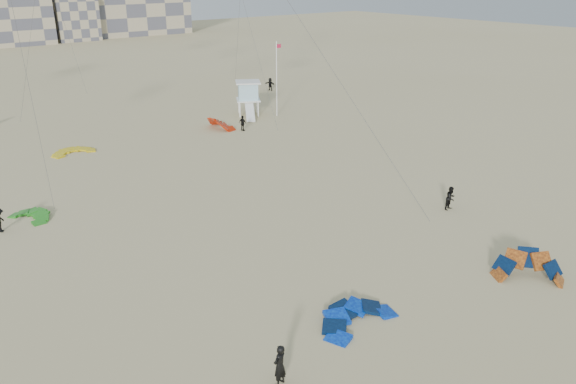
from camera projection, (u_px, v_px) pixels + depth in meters
ground at (337, 341)px, 26.19m from camera, size 320.00×320.00×0.00m
kite_ground_blue at (356, 322)px, 27.67m from camera, size 4.08×4.29×1.64m
kite_ground_orange at (527, 278)px, 31.56m from camera, size 5.35×5.35×3.84m
kite_ground_green at (31, 218)px, 39.19m from camera, size 4.00×3.88×1.20m
kite_ground_red_far at (221, 128)px, 61.41m from camera, size 4.07×3.92×3.62m
kite_ground_yellow at (73, 153)px, 53.06m from camera, size 3.57×3.77×0.72m
kitesurfer_main at (280, 365)px, 23.13m from camera, size 0.81×0.64×1.93m
kitesurfer_b at (451, 198)px, 40.30m from camera, size 0.90×0.73×1.74m
kitesurfer_c at (0, 220)px, 36.85m from camera, size 1.03×1.23×1.65m
kitesurfer_d at (243, 123)px, 60.07m from camera, size 0.66×1.04×1.64m
kitesurfer_f at (270, 84)px, 80.19m from camera, size 0.99×1.74×1.78m
lifeguard_tower_near at (248, 98)px, 66.30m from camera, size 3.86×5.99×3.98m
flagpole at (277, 78)px, 64.88m from camera, size 0.70×0.11×8.59m
condo_east at (134, 3)px, 148.17m from camera, size 26.00×14.00×16.00m
condo_fill_right at (72, 19)px, 135.96m from camera, size 10.00×10.00×10.00m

